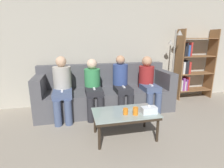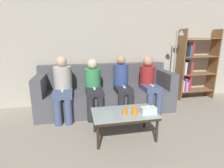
# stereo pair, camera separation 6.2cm
# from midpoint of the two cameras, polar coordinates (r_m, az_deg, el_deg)

# --- Properties ---
(wall_back) EXTENTS (12.00, 0.06, 2.60)m
(wall_back) POSITION_cam_midpoint_polar(r_m,az_deg,el_deg) (4.01, -2.81, 12.18)
(wall_back) COLOR #B7B2A3
(wall_back) RESTS_ON ground_plane
(couch) EXTENTS (2.74, 0.86, 0.94)m
(couch) POSITION_cam_midpoint_polar(r_m,az_deg,el_deg) (3.69, -1.43, -3.14)
(couch) COLOR #515156
(couch) RESTS_ON ground_plane
(coffee_table) EXTENTS (0.95, 0.56, 0.41)m
(coffee_table) POSITION_cam_midpoint_polar(r_m,az_deg,el_deg) (2.65, 4.69, -10.00)
(coffee_table) COLOR #8C9E99
(coffee_table) RESTS_ON ground_plane
(cup_near_left) EXTENTS (0.08, 0.08, 0.11)m
(cup_near_left) POSITION_cam_midpoint_polar(r_m,az_deg,el_deg) (2.54, 8.11, -8.81)
(cup_near_left) COLOR orange
(cup_near_left) RESTS_ON coffee_table
(cup_near_right) EXTENTS (0.07, 0.07, 0.09)m
(cup_near_right) POSITION_cam_midpoint_polar(r_m,az_deg,el_deg) (2.54, 4.86, -8.93)
(cup_near_right) COLOR orange
(cup_near_right) RESTS_ON coffee_table
(tissue_box) EXTENTS (0.22, 0.12, 0.13)m
(tissue_box) POSITION_cam_midpoint_polar(r_m,az_deg,el_deg) (2.61, 12.43, -8.40)
(tissue_box) COLOR silver
(tissue_box) RESTS_ON coffee_table
(game_remote) EXTENTS (0.04, 0.15, 0.02)m
(game_remote) POSITION_cam_midpoint_polar(r_m,az_deg,el_deg) (2.63, 4.71, -8.94)
(game_remote) COLOR white
(game_remote) RESTS_ON coffee_table
(bookshelf) EXTENTS (0.93, 0.32, 1.69)m
(bookshelf) POSITION_cam_midpoint_polar(r_m,az_deg,el_deg) (4.71, 25.10, 5.21)
(bookshelf) COLOR brown
(bookshelf) RESTS_ON ground_plane
(standing_lamp) EXTENTS (0.31, 0.26, 1.66)m
(standing_lamp) POSITION_cam_midpoint_polar(r_m,az_deg,el_deg) (4.25, 20.36, 7.60)
(standing_lamp) COLOR gray
(standing_lamp) RESTS_ON ground_plane
(seated_person_left_end) EXTENTS (0.33, 0.68, 1.16)m
(seated_person_left_end) POSITION_cam_midpoint_polar(r_m,az_deg,el_deg) (3.36, -15.24, -0.46)
(seated_person_left_end) COLOR #47567A
(seated_person_left_end) RESTS_ON ground_plane
(seated_person_mid_left) EXTENTS (0.31, 0.64, 1.09)m
(seated_person_mid_left) POSITION_cam_midpoint_polar(r_m,az_deg,el_deg) (3.37, -5.52, -0.57)
(seated_person_mid_left) COLOR #28282D
(seated_person_mid_left) RESTS_ON ground_plane
(seated_person_mid_right) EXTENTS (0.31, 0.63, 1.15)m
(seated_person_mid_right) POSITION_cam_midpoint_polar(r_m,az_deg,el_deg) (3.47, 3.83, 0.29)
(seated_person_mid_right) COLOR #28282D
(seated_person_mid_right) RESTS_ON ground_plane
(seated_person_right_end) EXTENTS (0.31, 0.64, 1.12)m
(seated_person_right_end) POSITION_cam_midpoint_polar(r_m,az_deg,el_deg) (3.66, 12.44, 0.64)
(seated_person_right_end) COLOR #47567A
(seated_person_right_end) RESTS_ON ground_plane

